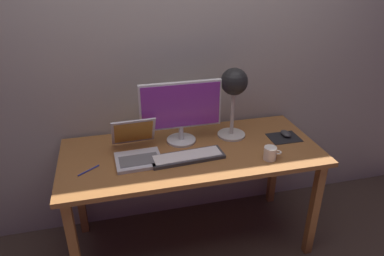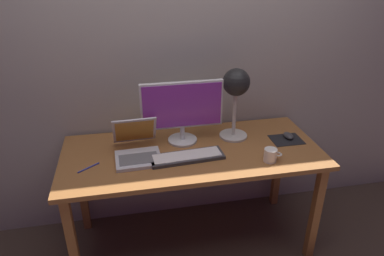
# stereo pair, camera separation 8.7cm
# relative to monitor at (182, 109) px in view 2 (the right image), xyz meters

# --- Properties ---
(ground_plane) EXTENTS (4.80, 4.80, 0.00)m
(ground_plane) POSITION_rel_monitor_xyz_m (0.04, -0.13, -0.97)
(ground_plane) COLOR #47382D
(ground_plane) RESTS_ON ground
(back_wall) EXTENTS (4.80, 0.06, 2.60)m
(back_wall) POSITION_rel_monitor_xyz_m (0.04, 0.27, 0.33)
(back_wall) COLOR #A8A099
(back_wall) RESTS_ON ground
(desk) EXTENTS (1.60, 0.70, 0.74)m
(desk) POSITION_rel_monitor_xyz_m (0.04, -0.13, -0.31)
(desk) COLOR #935B2D
(desk) RESTS_ON ground
(monitor) EXTENTS (0.52, 0.19, 0.40)m
(monitor) POSITION_rel_monitor_xyz_m (0.00, 0.00, 0.00)
(monitor) COLOR silver
(monitor) RESTS_ON desk
(keyboard_main) EXTENTS (0.45, 0.17, 0.03)m
(keyboard_main) POSITION_rel_monitor_xyz_m (-0.01, -0.22, -0.22)
(keyboard_main) COLOR #38383A
(keyboard_main) RESTS_ON desk
(laptop) EXTENTS (0.28, 0.35, 0.22)m
(laptop) POSITION_rel_monitor_xyz_m (-0.30, -0.11, -0.17)
(laptop) COLOR silver
(laptop) RESTS_ON desk
(desk_lamp) EXTENTS (0.18, 0.18, 0.47)m
(desk_lamp) POSITION_rel_monitor_xyz_m (0.34, -0.00, 0.11)
(desk_lamp) COLOR beige
(desk_lamp) RESTS_ON desk
(mousepad) EXTENTS (0.20, 0.16, 0.00)m
(mousepad) POSITION_rel_monitor_xyz_m (0.67, -0.12, -0.23)
(mousepad) COLOR black
(mousepad) RESTS_ON desk
(mouse) EXTENTS (0.06, 0.10, 0.03)m
(mouse) POSITION_rel_monitor_xyz_m (0.69, -0.10, -0.21)
(mouse) COLOR #38383A
(mouse) RESTS_ON mousepad
(coffee_mug) EXTENTS (0.11, 0.08, 0.08)m
(coffee_mug) POSITION_rel_monitor_xyz_m (0.46, -0.35, -0.19)
(coffee_mug) COLOR white
(coffee_mug) RESTS_ON desk
(pen) EXTENTS (0.12, 0.09, 0.01)m
(pen) POSITION_rel_monitor_xyz_m (-0.58, -0.22, -0.22)
(pen) COLOR #2633A5
(pen) RESTS_ON desk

